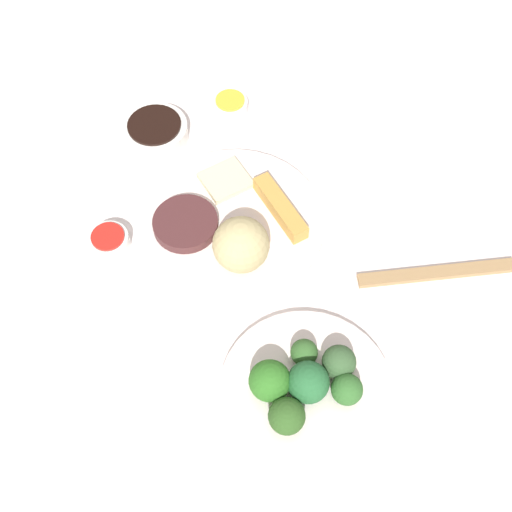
{
  "coord_description": "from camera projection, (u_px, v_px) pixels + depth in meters",
  "views": [
    {
      "loc": [
        -0.45,
        -0.35,
        0.85
      ],
      "look_at": [
        -0.06,
        -0.06,
        0.06
      ],
      "focal_mm": 46.77,
      "sensor_mm": 36.0,
      "label": 1
    }
  ],
  "objects": [
    {
      "name": "broccoli_floret_3",
      "position": [
        287.0,
        416.0,
        0.81
      ],
      "size": [
        0.05,
        0.05,
        0.05
      ],
      "primitive_type": "sphere",
      "color": "#2F5821",
      "rests_on": "broccoli_plate"
    },
    {
      "name": "main_plate",
      "position": [
        234.0,
        223.0,
        1.0
      ],
      "size": [
        0.27,
        0.27,
        0.02
      ],
      "primitive_type": "cylinder",
      "color": "white",
      "rests_on": "tabletop"
    },
    {
      "name": "crab_rangoon_wonton",
      "position": [
        226.0,
        180.0,
        1.02
      ],
      "size": [
        0.09,
        0.08,
        0.01
      ],
      "primitive_type": "cube",
      "rotation": [
        0.0,
        0.0,
        -0.39
      ],
      "color": "beige",
      "rests_on": "main_plate"
    },
    {
      "name": "soy_sauce_bowl",
      "position": [
        156.0,
        132.0,
        1.08
      ],
      "size": [
        0.11,
        0.11,
        0.03
      ],
      "primitive_type": "cylinder",
      "color": "white",
      "rests_on": "tabletop"
    },
    {
      "name": "broccoli_floret_4",
      "position": [
        339.0,
        362.0,
        0.85
      ],
      "size": [
        0.04,
        0.04,
        0.04
      ],
      "primitive_type": "sphere",
      "color": "#385B33",
      "rests_on": "broccoli_plate"
    },
    {
      "name": "broccoli_plate",
      "position": [
        306.0,
        392.0,
        0.86
      ],
      "size": [
        0.23,
        0.23,
        0.01
      ],
      "primitive_type": "cylinder",
      "color": "white",
      "rests_on": "tabletop"
    },
    {
      "name": "soy_sauce_bowl_liquid",
      "position": [
        154.0,
        125.0,
        1.07
      ],
      "size": [
        0.09,
        0.09,
        0.0
      ],
      "primitive_type": "cylinder",
      "color": "black",
      "rests_on": "soy_sauce_bowl"
    },
    {
      "name": "broccoli_floret_2",
      "position": [
        347.0,
        389.0,
        0.83
      ],
      "size": [
        0.04,
        0.04,
        0.04
      ],
      "primitive_type": "sphere",
      "color": "#32682C",
      "rests_on": "broccoli_plate"
    },
    {
      "name": "tabletop",
      "position": [
        247.0,
        227.0,
        1.02
      ],
      "size": [
        2.2,
        2.2,
        0.02
      ],
      "primitive_type": "cube",
      "color": "white",
      "rests_on": "ground"
    },
    {
      "name": "sauce_ramekin_sweet_and_sour_liquid",
      "position": [
        108.0,
        237.0,
        0.96
      ],
      "size": [
        0.05,
        0.05,
        0.0
      ],
      "primitive_type": "cylinder",
      "color": "red",
      "rests_on": "sauce_ramekin_sweet_and_sour"
    },
    {
      "name": "spring_roll",
      "position": [
        280.0,
        208.0,
        0.99
      ],
      "size": [
        0.07,
        0.12,
        0.02
      ],
      "primitive_type": "cube",
      "rotation": [
        0.0,
        0.0,
        1.16
      ],
      "color": "gold",
      "rests_on": "main_plate"
    },
    {
      "name": "broccoli_floret_1",
      "position": [
        308.0,
        382.0,
        0.83
      ],
      "size": [
        0.05,
        0.05,
        0.05
      ],
      "primitive_type": "sphere",
      "color": "#286736",
      "rests_on": "broccoli_plate"
    },
    {
      "name": "broccoli_floret_0",
      "position": [
        304.0,
        353.0,
        0.86
      ],
      "size": [
        0.04,
        0.04,
        0.04
      ],
      "primitive_type": "sphere",
      "color": "#34612A",
      "rests_on": "broccoli_plate"
    },
    {
      "name": "sauce_ramekin_sweet_and_sour",
      "position": [
        109.0,
        242.0,
        0.98
      ],
      "size": [
        0.06,
        0.06,
        0.02
      ],
      "primitive_type": "cylinder",
      "color": "white",
      "rests_on": "tabletop"
    },
    {
      "name": "sauce_ramekin_hot_mustard_liquid",
      "position": [
        230.0,
        100.0,
        1.1
      ],
      "size": [
        0.05,
        0.05,
        0.0
      ],
      "primitive_type": "cylinder",
      "color": "yellow",
      "rests_on": "sauce_ramekin_hot_mustard"
    },
    {
      "name": "broccoli_floret_5",
      "position": [
        270.0,
        381.0,
        0.83
      ],
      "size": [
        0.05,
        0.05,
        0.05
      ],
      "primitive_type": "sphere",
      "color": "#307224",
      "rests_on": "broccoli_plate"
    },
    {
      "name": "chopsticks_pair",
      "position": [
        437.0,
        273.0,
        0.96
      ],
      "size": [
        0.17,
        0.18,
        0.01
      ],
      "primitive_type": "cube",
      "rotation": [
        0.0,
        0.0,
        2.33
      ],
      "color": "#A78253",
      "rests_on": "tabletop"
    },
    {
      "name": "rice_scoop",
      "position": [
        241.0,
        245.0,
        0.92
      ],
      "size": [
        0.08,
        0.08,
        0.08
      ],
      "primitive_type": "sphere",
      "color": "tan",
      "rests_on": "main_plate"
    },
    {
      "name": "sauce_ramekin_hot_mustard",
      "position": [
        230.0,
        106.0,
        1.12
      ],
      "size": [
        0.06,
        0.06,
        0.02
      ],
      "primitive_type": "cylinder",
      "color": "white",
      "rests_on": "tabletop"
    },
    {
      "name": "stir_fry_heap",
      "position": [
        185.0,
        224.0,
        0.98
      ],
      "size": [
        0.1,
        0.1,
        0.02
      ],
      "primitive_type": "cylinder",
      "color": "#4C2627",
      "rests_on": "main_plate"
    }
  ]
}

